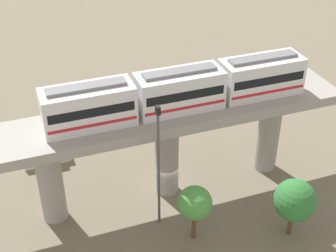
{
  "coord_description": "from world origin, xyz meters",
  "views": [
    {
      "loc": [
        29.66,
        -10.82,
        26.63
      ],
      "look_at": [
        -2.5,
        1.01,
        4.71
      ],
      "focal_mm": 51.53,
      "sensor_mm": 36.0,
      "label": 1
    }
  ],
  "objects_px": {
    "parked_car_white": "(47,154)",
    "tree_near_viaduct": "(295,200)",
    "parked_car_black": "(115,111)",
    "tree_mid_lot": "(195,203)",
    "train": "(179,91)",
    "parked_car_orange": "(189,98)",
    "signal_post": "(159,163)"
  },
  "relations": [
    {
      "from": "parked_car_white",
      "to": "tree_near_viaduct",
      "type": "bearing_deg",
      "value": 44.42
    },
    {
      "from": "parked_car_black",
      "to": "tree_mid_lot",
      "type": "xyz_separation_m",
      "value": [
        18.82,
        1.05,
        2.62
      ]
    },
    {
      "from": "tree_near_viaduct",
      "to": "parked_car_white",
      "type": "bearing_deg",
      "value": -134.65
    },
    {
      "from": "parked_car_black",
      "to": "train",
      "type": "bearing_deg",
      "value": 20.61
    },
    {
      "from": "parked_car_black",
      "to": "parked_car_white",
      "type": "relative_size",
      "value": 1.06
    },
    {
      "from": "parked_car_orange",
      "to": "signal_post",
      "type": "height_order",
      "value": "signal_post"
    },
    {
      "from": "train",
      "to": "parked_car_white",
      "type": "relative_size",
      "value": 4.85
    },
    {
      "from": "train",
      "to": "parked_car_white",
      "type": "xyz_separation_m",
      "value": [
        -7.71,
        -9.94,
        -8.64
      ]
    },
    {
      "from": "train",
      "to": "signal_post",
      "type": "distance_m",
      "value": 5.76
    },
    {
      "from": "parked_car_black",
      "to": "tree_near_viaduct",
      "type": "height_order",
      "value": "tree_near_viaduct"
    },
    {
      "from": "tree_near_viaduct",
      "to": "parked_car_orange",
      "type": "bearing_deg",
      "value": 178.99
    },
    {
      "from": "train",
      "to": "tree_near_viaduct",
      "type": "distance_m",
      "value": 11.67
    },
    {
      "from": "parked_car_black",
      "to": "tree_mid_lot",
      "type": "bearing_deg",
      "value": 14.74
    },
    {
      "from": "train",
      "to": "tree_mid_lot",
      "type": "height_order",
      "value": "train"
    },
    {
      "from": "tree_mid_lot",
      "to": "signal_post",
      "type": "distance_m",
      "value": 3.91
    },
    {
      "from": "train",
      "to": "parked_car_orange",
      "type": "relative_size",
      "value": 4.6
    },
    {
      "from": "parked_car_black",
      "to": "signal_post",
      "type": "distance_m",
      "value": 17.13
    },
    {
      "from": "signal_post",
      "to": "parked_car_orange",
      "type": "bearing_deg",
      "value": 150.44
    },
    {
      "from": "parked_car_black",
      "to": "signal_post",
      "type": "relative_size",
      "value": 0.43
    },
    {
      "from": "parked_car_white",
      "to": "signal_post",
      "type": "relative_size",
      "value": 0.4
    },
    {
      "from": "train",
      "to": "parked_car_white",
      "type": "height_order",
      "value": "train"
    },
    {
      "from": "tree_mid_lot",
      "to": "tree_near_viaduct",
      "type": "bearing_deg",
      "value": 73.06
    },
    {
      "from": "train",
      "to": "signal_post",
      "type": "xyz_separation_m",
      "value": [
        3.4,
        -2.9,
        -3.63
      ]
    },
    {
      "from": "parked_car_black",
      "to": "signal_post",
      "type": "xyz_separation_m",
      "value": [
        16.36,
        -0.83,
        5.01
      ]
    },
    {
      "from": "parked_car_orange",
      "to": "parked_car_black",
      "type": "bearing_deg",
      "value": -101.41
    },
    {
      "from": "parked_car_orange",
      "to": "tree_mid_lot",
      "type": "bearing_deg",
      "value": -31.81
    },
    {
      "from": "tree_near_viaduct",
      "to": "signal_post",
      "type": "distance_m",
      "value": 10.25
    },
    {
      "from": "parked_car_white",
      "to": "parked_car_orange",
      "type": "relative_size",
      "value": 0.95
    },
    {
      "from": "parked_car_black",
      "to": "parked_car_white",
      "type": "distance_m",
      "value": 9.47
    },
    {
      "from": "tree_mid_lot",
      "to": "signal_post",
      "type": "height_order",
      "value": "signal_post"
    },
    {
      "from": "tree_near_viaduct",
      "to": "tree_mid_lot",
      "type": "bearing_deg",
      "value": -106.94
    },
    {
      "from": "parked_car_white",
      "to": "tree_mid_lot",
      "type": "distance_m",
      "value": 16.44
    }
  ]
}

